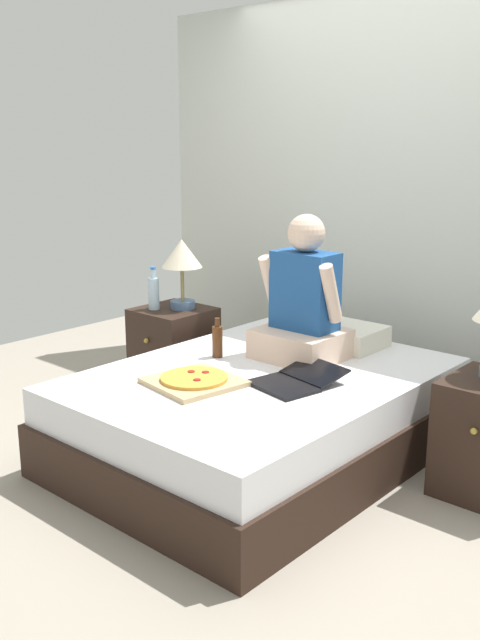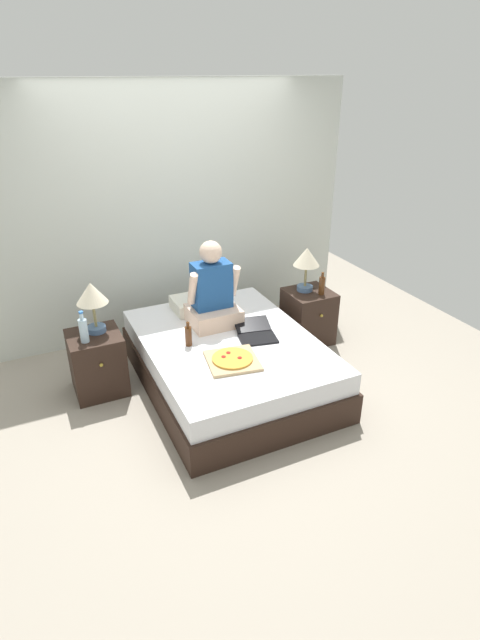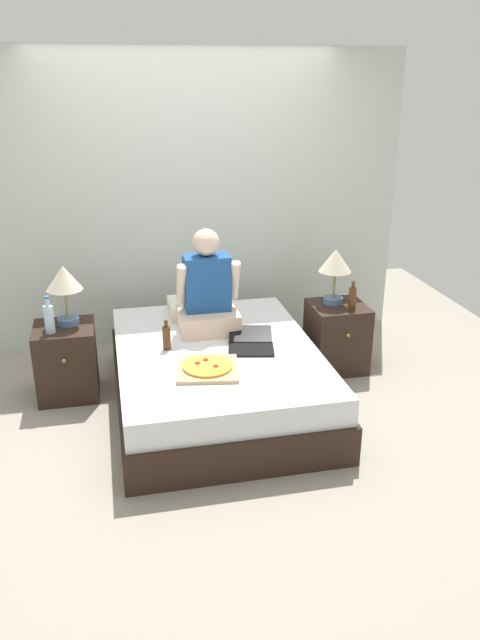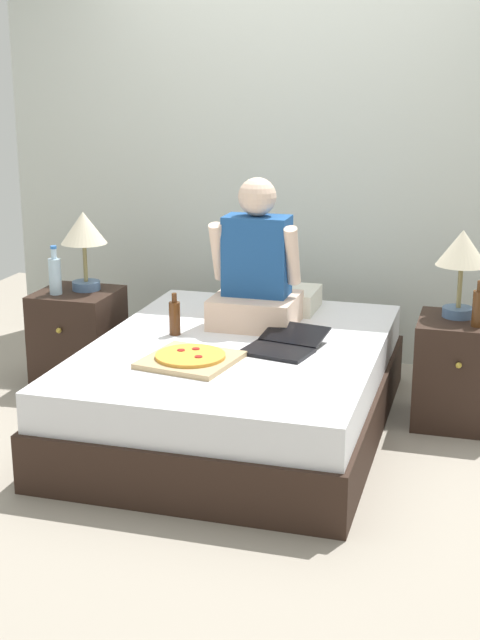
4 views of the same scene
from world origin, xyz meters
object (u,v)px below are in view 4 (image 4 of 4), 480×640
Objects in this scene: nightstand_right at (460,372)px; laptop at (283,346)px; water_bottle at (55,275)px; lamp_on_right_nightstand at (462,254)px; nightstand_left at (79,338)px; lamp_on_left_nightstand at (84,234)px; pizza_box at (190,359)px; beer_bottle at (478,308)px; beer_bottle_on_bed at (175,317)px; bed at (238,387)px; person_seated at (256,272)px.

nightstand_right is 1.18× the size of laptop.
lamp_on_right_nightstand is (2.20, 0.14, 0.22)m from water_bottle.
lamp_on_left_nightstand is (0.04, 0.05, 0.60)m from nightstand_left.
beer_bottle is at bearing 27.25° from pizza_box.
nightstand_left is 0.85m from beer_bottle_on_bed.
bed is at bearing -159.72° from nightstand_right.
nightstand_left is 1.23× the size of lamp_on_left_nightstand.
bed is 4.33× the size of lamp_on_left_nightstand.
beer_bottle reaches higher than pizza_box.
nightstand_left is 1.00× the size of nightstand_right.
bed is 0.35m from laptop.
lamp_on_right_nightstand reaches higher than nightstand_right.
water_bottle reaches higher than beer_bottle.
nightstand_right is 1.43m from pizza_box.
water_bottle is (-1.15, 0.31, 0.44)m from bed.
person_seated is (-1.04, -0.09, -0.13)m from lamp_on_right_nightstand.
nightstand_right is 1.20× the size of pizza_box.
person_seated is at bearing 121.31° from laptop.
beer_bottle_on_bed is at bearing -17.87° from water_bottle.
nightstand_right is 1.49m from beer_bottle_on_bed.
nightstand_right is (1.07, 0.40, 0.05)m from bed.
lamp_on_right_nightstand is at bearing 0.00° from lamp_on_left_nightstand.
beer_bottle_on_bed is (-0.35, -0.30, -0.20)m from person_seated.
person_seated is at bearing -2.39° from nightstand_left.
beer_bottle reaches higher than beer_bottle_on_bed.
water_bottle is 1.20× the size of beer_bottle.
lamp_on_left_nightstand is 2.19m from nightstand_right.
beer_bottle is 1.44m from pizza_box.
water_bottle reaches higher than nightstand_right.
pizza_box is at bearing -32.82° from water_bottle.
water_bottle is 2.26m from nightstand_right.
nightstand_left is 0.61m from lamp_on_left_nightstand.
lamp_on_left_nightstand reaches higher than bed.
water_bottle is 1.24m from pizza_box.
pizza_box is (0.95, -0.75, 0.20)m from nightstand_left.
lamp_on_left_nightstand is 0.98× the size of pizza_box.
nightstand_left is at bearing -128.63° from lamp_on_left_nightstand.
person_seated is (1.03, -0.09, -0.13)m from lamp_on_left_nightstand.
beer_bottle reaches higher than nightstand_right.
bed is 1.15m from nightstand_right.
nightstand_left is at bearing 161.44° from laptop.
beer_bottle_on_bed is (-1.42, -0.35, 0.27)m from nightstand_right.
lamp_on_right_nightstand reaches higher than beer_bottle_on_bed.
lamp_on_left_nightstand reaches higher than water_bottle.
nightstand_left is at bearing 159.72° from bed.
nightstand_left is 1.20× the size of pizza_box.
beer_bottle is at bearing -0.25° from water_bottle.
person_seated is 1.66× the size of laptop.
lamp_on_left_nightstand reaches higher than beer_bottle_on_bed.
person_seated reaches higher than pizza_box.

